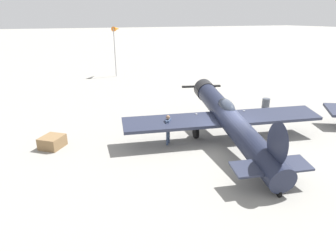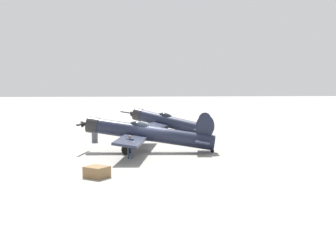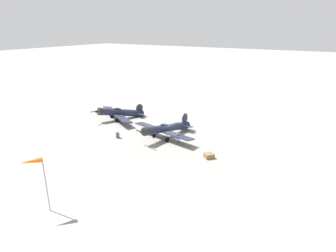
# 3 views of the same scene
# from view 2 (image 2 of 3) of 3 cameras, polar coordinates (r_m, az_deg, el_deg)

# --- Properties ---
(ground_plane) EXTENTS (400.00, 400.00, 0.00)m
(ground_plane) POSITION_cam_2_polar(r_m,az_deg,el_deg) (33.65, -2.18, -3.58)
(ground_plane) COLOR gray
(airplane_foreground) EXTENTS (11.81, 11.05, 3.14)m
(airplane_foreground) POSITION_cam_2_polar(r_m,az_deg,el_deg) (33.51, -3.08, -1.00)
(airplane_foreground) COLOR #1E2338
(airplane_foreground) RESTS_ON ground_plane
(airplane_mid_apron) EXTENTS (11.49, 10.12, 3.07)m
(airplane_mid_apron) POSITION_cam_2_polar(r_m,az_deg,el_deg) (46.56, 0.05, 0.54)
(airplane_mid_apron) COLOR #1E2338
(airplane_mid_apron) RESTS_ON ground_plane
(ground_crew_mechanic) EXTENTS (0.48, 0.54, 1.74)m
(ground_crew_mechanic) POSITION_cam_2_polar(r_m,az_deg,el_deg) (30.41, -5.23, -2.54)
(ground_crew_mechanic) COLOR #384766
(ground_crew_mechanic) RESTS_ON ground_plane
(equipment_crate) EXTENTS (1.62, 1.64, 0.65)m
(equipment_crate) POSITION_cam_2_polar(r_m,az_deg,el_deg) (24.53, -9.71, -6.22)
(equipment_crate) COLOR olive
(equipment_crate) RESTS_ON ground_plane
(fuel_drum) EXTENTS (0.61, 0.61, 0.93)m
(fuel_drum) POSITION_cam_2_polar(r_m,az_deg,el_deg) (40.03, -9.99, -1.55)
(fuel_drum) COLOR #474C56
(fuel_drum) RESTS_ON ground_plane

